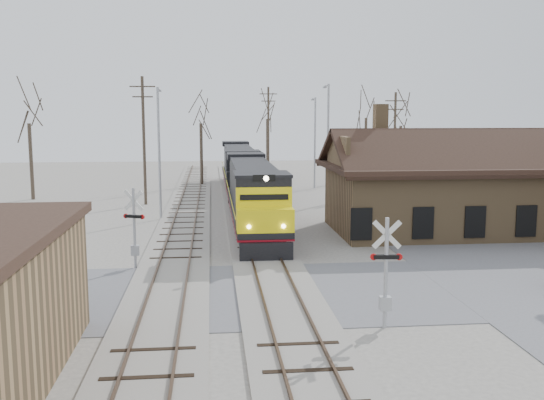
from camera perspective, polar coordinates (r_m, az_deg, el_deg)
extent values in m
plane|color=#A9A398|center=(25.29, 0.52, -8.67)|extent=(140.00, 140.00, 0.00)
cube|color=slate|center=(25.29, 0.52, -8.64)|extent=(60.00, 9.00, 0.03)
cube|color=#A9A398|center=(39.82, -1.83, -2.35)|extent=(3.40, 90.00, 0.12)
cube|color=#473323|center=(39.76, -2.87, -2.21)|extent=(0.08, 90.00, 0.14)
cube|color=#473323|center=(39.86, -0.80, -2.18)|extent=(0.08, 90.00, 0.14)
cube|color=#A9A398|center=(39.78, -8.32, -2.44)|extent=(3.40, 90.00, 0.12)
cube|color=#473323|center=(39.80, -9.36, -2.30)|extent=(0.08, 90.00, 0.14)
cube|color=#473323|center=(39.73, -7.29, -2.27)|extent=(0.08, 90.00, 0.14)
cube|color=olive|center=(39.29, 16.21, 0.05)|extent=(14.00, 8.00, 4.00)
cube|color=black|center=(39.06, 16.33, 3.10)|extent=(15.20, 9.20, 0.30)
cube|color=black|center=(36.87, 17.73, 4.32)|extent=(15.00, 4.71, 2.66)
cube|color=black|center=(41.12, 15.19, 4.78)|extent=(15.00, 4.71, 2.66)
cube|color=olive|center=(39.05, 10.17, 7.27)|extent=(0.80, 0.80, 2.20)
cube|color=black|center=(33.34, -1.07, -3.61)|extent=(2.37, 3.80, 0.95)
cube|color=black|center=(45.47, -2.34, -0.44)|extent=(2.37, 3.80, 0.95)
cube|color=black|center=(39.27, -1.81, -0.69)|extent=(2.85, 19.00, 0.33)
cube|color=maroon|center=(39.30, -1.81, -0.99)|extent=(2.87, 19.00, 0.11)
cube|color=black|center=(40.24, -1.93, 1.64)|extent=(2.47, 13.77, 2.66)
cube|color=black|center=(32.11, -0.96, -0.02)|extent=(2.85, 2.66, 2.66)
cube|color=#FFE80D|center=(30.65, -0.70, -1.94)|extent=(2.85, 1.71, 1.33)
cube|color=black|center=(30.01, -0.53, -4.94)|extent=(2.66, 0.25, 0.95)
cylinder|color=#FFF2CC|center=(29.48, -0.56, 2.04)|extent=(0.27, 0.10, 0.27)
cube|color=black|center=(52.54, -2.80, 0.72)|extent=(2.37, 3.80, 0.95)
cube|color=black|center=(64.79, -3.37, 2.13)|extent=(2.37, 3.80, 0.95)
cube|color=black|center=(58.58, -3.12, 2.24)|extent=(2.85, 19.00, 0.33)
cube|color=maroon|center=(58.60, -3.12, 2.03)|extent=(2.87, 19.00, 0.11)
cube|color=black|center=(59.63, -3.18, 3.76)|extent=(2.47, 13.77, 2.66)
cube|color=black|center=(51.45, -2.77, 3.06)|extent=(2.85, 2.66, 2.66)
cube|color=black|center=(49.92, -2.67, 1.98)|extent=(2.85, 1.71, 1.33)
cube|color=black|center=(49.15, -2.60, 0.20)|extent=(2.66, 0.25, 0.95)
cylinder|color=#A5A8AD|center=(21.11, 10.67, -6.80)|extent=(0.13, 0.13, 3.85)
cube|color=silver|center=(20.81, 10.77, -3.22)|extent=(1.01, 0.13, 1.01)
cube|color=silver|center=(20.81, 10.77, -3.22)|extent=(1.01, 0.13, 1.01)
cube|color=black|center=(20.97, 10.71, -5.28)|extent=(0.88, 0.22, 0.14)
cylinder|color=#B20C0C|center=(20.89, 9.54, -5.30)|extent=(0.24, 0.10, 0.23)
cylinder|color=#B20C0C|center=(21.06, 11.87, -5.25)|extent=(0.24, 0.10, 0.23)
cube|color=#A5A8AD|center=(21.41, 10.59, -9.54)|extent=(0.38, 0.29, 0.48)
cylinder|color=#A5A8AD|center=(29.38, -12.82, -2.63)|extent=(0.13, 0.13, 3.86)
cube|color=silver|center=(29.16, -12.91, -0.02)|extent=(0.95, 0.43, 1.01)
cube|color=silver|center=(29.16, -12.91, -0.02)|extent=(0.95, 0.43, 1.01)
cube|color=black|center=(29.28, -12.86, -1.52)|extent=(0.86, 0.47, 0.14)
cylinder|color=#B20C0C|center=(29.07, -12.12, -1.56)|extent=(0.24, 0.16, 0.23)
cylinder|color=#B20C0C|center=(29.49, -13.59, -1.47)|extent=(0.24, 0.16, 0.23)
cube|color=#A5A8AD|center=(29.59, -12.76, -4.65)|extent=(0.39, 0.29, 0.48)
cylinder|color=#A5A8AD|center=(42.42, -10.57, 4.27)|extent=(0.18, 0.18, 9.08)
cylinder|color=#A5A8AD|center=(43.26, -10.62, 10.23)|extent=(0.12, 1.80, 0.12)
cube|color=#A5A8AD|center=(44.05, -10.53, 10.06)|extent=(0.25, 0.50, 0.12)
cylinder|color=#A5A8AD|center=(48.88, 5.28, 5.18)|extent=(0.18, 0.18, 9.62)
cylinder|color=#A5A8AD|center=(49.74, 5.15, 10.67)|extent=(0.12, 1.80, 0.12)
cube|color=#A5A8AD|center=(50.53, 4.98, 10.52)|extent=(0.25, 0.50, 0.12)
cylinder|color=#A5A8AD|center=(59.52, 4.06, 5.36)|extent=(0.18, 0.18, 8.85)
cylinder|color=#A5A8AD|center=(60.36, 3.96, 9.50)|extent=(0.12, 1.80, 0.12)
cube|color=#A5A8AD|center=(61.14, 3.83, 9.39)|extent=(0.25, 0.50, 0.12)
cylinder|color=#382D23|center=(49.63, -11.96, 5.43)|extent=(0.24, 0.24, 10.22)
cube|color=#382D23|center=(49.62, -12.11, 10.40)|extent=(2.00, 0.10, 0.10)
cube|color=#382D23|center=(49.59, -12.08, 9.48)|extent=(1.60, 0.10, 0.10)
cylinder|color=#382D23|center=(69.73, -0.34, 6.38)|extent=(0.24, 0.24, 10.30)
cube|color=#382D23|center=(69.73, -0.35, 9.95)|extent=(2.00, 0.10, 0.10)
cube|color=#382D23|center=(69.71, -0.35, 9.30)|extent=(1.60, 0.10, 0.10)
cylinder|color=#382D23|center=(59.02, 11.45, 5.40)|extent=(0.24, 0.24, 9.29)
cube|color=#382D23|center=(58.97, 11.55, 9.14)|extent=(2.00, 0.10, 0.10)
cube|color=#382D23|center=(58.96, 11.53, 8.36)|extent=(1.60, 0.10, 0.10)
cylinder|color=#382D23|center=(55.54, -21.72, 3.37)|extent=(0.32, 0.32, 6.49)
cylinder|color=#382D23|center=(62.65, -6.66, 4.30)|extent=(0.32, 0.32, 6.32)
cylinder|color=#382D23|center=(75.35, -0.44, 5.12)|extent=(0.32, 0.32, 6.63)
cylinder|color=#382D23|center=(69.21, 8.79, 4.83)|extent=(0.32, 0.32, 6.81)
cylinder|color=#382D23|center=(66.28, 11.95, 4.25)|extent=(0.32, 0.32, 6.01)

